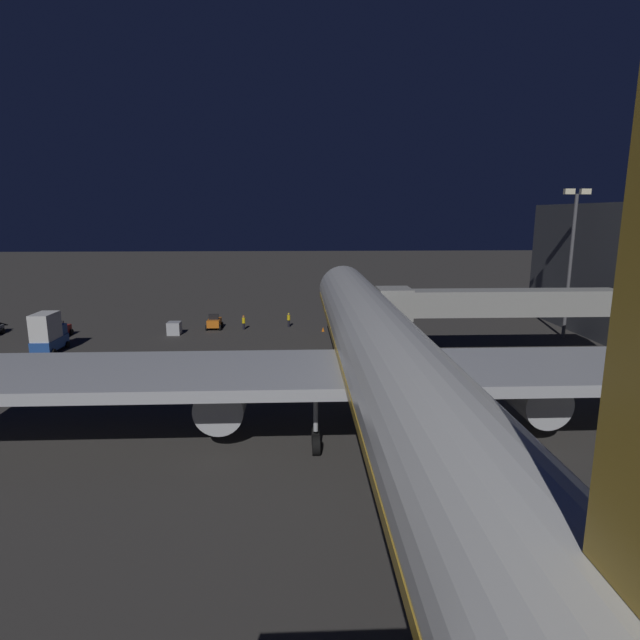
# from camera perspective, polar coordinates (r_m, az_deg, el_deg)

# --- Properties ---
(ground_plane) EXTENTS (320.00, 320.00, 0.00)m
(ground_plane) POSITION_cam_1_polar(r_m,az_deg,el_deg) (43.10, 4.60, -7.26)
(ground_plane) COLOR #383533
(airliner_at_gate) EXTENTS (55.09, 63.09, 19.13)m
(airliner_at_gate) POSITION_cam_1_polar(r_m,az_deg,el_deg) (31.52, 7.10, -4.29)
(airliner_at_gate) COLOR silver
(airliner_at_gate) RESTS_ON ground_plane
(jet_bridge) EXTENTS (23.85, 3.40, 7.00)m
(jet_bridge) POSITION_cam_1_polar(r_m,az_deg,el_deg) (52.44, 17.51, 1.81)
(jet_bridge) COLOR #9E9E99
(jet_bridge) RESTS_ON ground_plane
(apron_floodlight_mast) EXTENTS (2.90, 0.50, 16.73)m
(apron_floodlight_mast) POSITION_cam_1_polar(r_m,az_deg,el_deg) (64.35, 26.21, 6.77)
(apron_floodlight_mast) COLOR #59595E
(apron_floodlight_mast) RESTS_ON ground_plane
(baggage_tug_spare) EXTENTS (1.86, 2.54, 1.95)m
(baggage_tug_spare) POSITION_cam_1_polar(r_m,az_deg,el_deg) (66.60, -26.94, -1.02)
(baggage_tug_spare) COLOR maroon
(baggage_tug_spare) RESTS_ON ground_plane
(catering_truck) EXTENTS (2.36, 4.54, 4.17)m
(catering_truck) POSITION_cam_1_polar(r_m,az_deg,el_deg) (59.50, -28.05, -1.26)
(catering_truck) COLOR #234C9E
(catering_truck) RESTS_ON ground_plane
(baggage_tug_lead) EXTENTS (1.86, 2.57, 1.95)m
(baggage_tug_lead) POSITION_cam_1_polar(r_m,az_deg,el_deg) (64.82, -11.70, -0.30)
(baggage_tug_lead) COLOR orange
(baggage_tug_lead) RESTS_ON ground_plane
(baggage_container_far_row) EXTENTS (1.50, 1.54, 1.51)m
(baggage_container_far_row) POSITION_cam_1_polar(r_m,az_deg,el_deg) (62.92, -15.92, -0.89)
(baggage_container_far_row) COLOR #B7BABF
(baggage_container_far_row) RESTS_ON ground_plane
(ground_crew_by_belt_loader) EXTENTS (0.40, 0.40, 1.82)m
(ground_crew_by_belt_loader) POSITION_cam_1_polar(r_m,az_deg,el_deg) (64.59, -3.51, 0.09)
(ground_crew_by_belt_loader) COLOR black
(ground_crew_by_belt_loader) RESTS_ON ground_plane
(ground_crew_under_port_wing) EXTENTS (0.40, 0.40, 1.78)m
(ground_crew_under_port_wing) POSITION_cam_1_polar(r_m,az_deg,el_deg) (63.73, -8.51, -0.20)
(ground_crew_under_port_wing) COLOR black
(ground_crew_under_port_wing) RESTS_ON ground_plane
(traffic_cone_nose_port) EXTENTS (0.36, 0.36, 0.55)m
(traffic_cone_nose_port) POSITION_cam_1_polar(r_m,az_deg,el_deg) (62.53, 4.37, -1.00)
(traffic_cone_nose_port) COLOR orange
(traffic_cone_nose_port) RESTS_ON ground_plane
(traffic_cone_nose_starboard) EXTENTS (0.36, 0.36, 0.55)m
(traffic_cone_nose_starboard) POSITION_cam_1_polar(r_m,az_deg,el_deg) (62.16, 0.34, -1.04)
(traffic_cone_nose_starboard) COLOR orange
(traffic_cone_nose_starboard) RESTS_ON ground_plane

